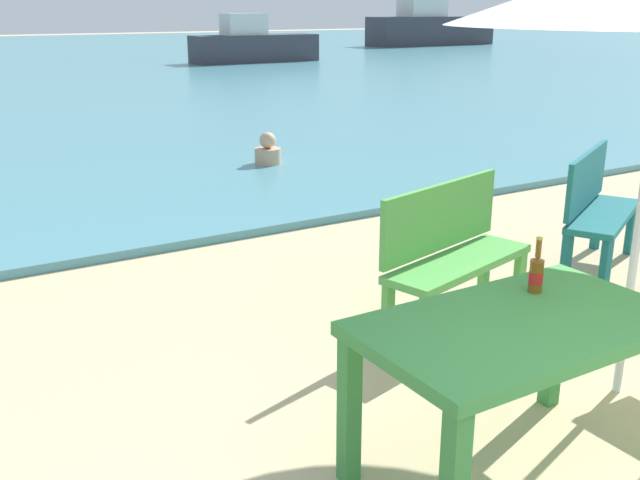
{
  "coord_description": "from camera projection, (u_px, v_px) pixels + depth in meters",
  "views": [
    {
      "loc": [
        -2.45,
        -0.83,
        2.03
      ],
      "look_at": [
        -0.12,
        3.0,
        0.6
      ],
      "focal_mm": 41.38,
      "sensor_mm": 36.0,
      "label": 1
    }
  ],
  "objects": [
    {
      "name": "picnic_table_green",
      "position": [
        518.0,
        343.0,
        3.16
      ],
      "size": [
        1.4,
        0.8,
        0.76
      ],
      "color": "#3D8C42",
      "rests_on": "ground_plane"
    },
    {
      "name": "beer_bottle_amber",
      "position": [
        536.0,
        273.0,
        3.4
      ],
      "size": [
        0.07,
        0.07,
        0.26
      ],
      "color": "brown",
      "rests_on": "picnic_table_green"
    },
    {
      "name": "bench_teal_center",
      "position": [
        596.0,
        203.0,
        5.81
      ],
      "size": [
        1.23,
        0.88,
        0.95
      ],
      "color": "#196066",
      "rests_on": "ground_plane"
    },
    {
      "name": "bench_green_left",
      "position": [
        451.0,
        248.0,
        4.75
      ],
      "size": [
        1.25,
        0.66,
        0.95
      ],
      "color": "#4C9E47",
      "rests_on": "ground_plane"
    },
    {
      "name": "swimmer_person",
      "position": [
        268.0,
        151.0,
        9.5
      ],
      "size": [
        0.34,
        0.34,
        0.41
      ],
      "color": "tan",
      "rests_on": "sea_water"
    },
    {
      "name": "boat_tanker",
      "position": [
        253.0,
        45.0,
        26.79
      ],
      "size": [
        4.7,
        1.28,
        1.71
      ],
      "color": "#38383F",
      "rests_on": "sea_water"
    },
    {
      "name": "boat_fishing_trawler",
      "position": [
        429.0,
        27.0,
        38.34
      ],
      "size": [
        7.04,
        1.92,
        2.56
      ],
      "color": "#38383F",
      "rests_on": "sea_water"
    }
  ]
}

